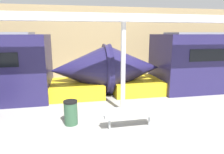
% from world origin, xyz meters
% --- Properties ---
extents(ground_plane, '(60.00, 60.00, 0.00)m').
position_xyz_m(ground_plane, '(0.00, 0.00, 0.00)').
color(ground_plane, '#9E9B96').
extents(station_wall, '(56.00, 0.20, 5.00)m').
position_xyz_m(station_wall, '(0.00, 9.62, 2.50)').
color(station_wall, tan).
rests_on(station_wall, ground_plane).
extents(bench_near, '(1.76, 0.45, 0.83)m').
position_xyz_m(bench_near, '(0.40, 1.06, 0.50)').
color(bench_near, '#ADB2B7').
rests_on(bench_near, ground_plane).
extents(trash_bin, '(0.49, 0.49, 0.87)m').
position_xyz_m(trash_bin, '(-1.56, 1.78, 0.44)').
color(trash_bin, '#2D5138').
rests_on(trash_bin, ground_plane).
extents(support_column_near, '(0.19, 0.19, 3.57)m').
position_xyz_m(support_column_near, '(0.53, 2.62, 1.79)').
color(support_column_near, silver).
rests_on(support_column_near, ground_plane).
extents(canopy_beam, '(28.00, 0.60, 0.28)m').
position_xyz_m(canopy_beam, '(0.53, 2.62, 3.71)').
color(canopy_beam, silver).
rests_on(canopy_beam, support_column_near).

